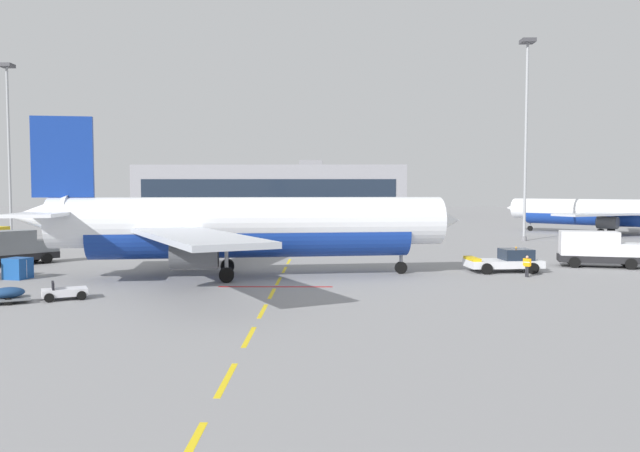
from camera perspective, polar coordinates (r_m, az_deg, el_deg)
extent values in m
plane|color=gray|center=(63.38, 17.53, -2.92)|extent=(400.00, 400.00, 0.00)
cube|color=yellow|center=(17.03, -12.18, -19.90)|extent=(0.24, 4.00, 0.01)
cube|color=yellow|center=(22.59, -8.71, -13.96)|extent=(0.24, 4.00, 0.01)
cube|color=yellow|center=(28.65, -6.63, -10.22)|extent=(0.24, 4.00, 0.01)
cube|color=yellow|center=(34.47, -5.37, -7.90)|extent=(0.24, 4.00, 0.01)
cube|color=yellow|center=(40.19, -4.50, -6.29)|extent=(0.24, 4.00, 0.01)
cube|color=yellow|center=(45.63, -3.89, -5.14)|extent=(0.24, 4.00, 0.01)
cube|color=yellow|center=(51.96, -3.34, -4.10)|extent=(0.24, 4.00, 0.01)
cube|color=yellow|center=(58.10, -2.92, -3.32)|extent=(0.24, 4.00, 0.01)
cube|color=yellow|center=(64.66, -2.56, -2.64)|extent=(0.24, 4.00, 0.01)
cube|color=yellow|center=(71.69, -2.26, -2.06)|extent=(0.24, 4.00, 0.01)
cube|color=yellow|center=(78.20, -2.02, -1.61)|extent=(0.24, 4.00, 0.01)
cube|color=yellow|center=(85.26, -1.80, -1.20)|extent=(0.24, 4.00, 0.01)
cube|color=yellow|center=(91.67, -1.64, -0.89)|extent=(0.24, 4.00, 0.01)
cube|color=yellow|center=(99.15, -1.47, -0.57)|extent=(0.24, 4.00, 0.01)
cube|color=yellow|center=(105.43, -1.35, -0.34)|extent=(0.24, 4.00, 0.01)
cube|color=#B21414|center=(42.93, -4.17, -5.67)|extent=(8.00, 0.40, 0.01)
cylinder|color=white|center=(47.73, -6.31, 0.41)|extent=(30.33, 8.18, 3.80)
cylinder|color=navy|center=(47.79, -6.30, -0.85)|extent=(24.75, 7.05, 3.50)
cone|color=white|center=(50.43, 11.05, 0.52)|extent=(4.01, 4.20, 3.72)
cone|color=white|center=(49.83, -24.73, 0.79)|extent=(4.63, 3.81, 3.23)
cube|color=#192333|center=(50.07, 9.92, 1.27)|extent=(2.00, 3.05, 0.60)
cube|color=navy|center=(49.38, -22.90, 5.95)|extent=(4.41, 1.00, 6.00)
cube|color=white|center=(52.61, -22.63, 1.27)|extent=(4.10, 6.80, 0.24)
cube|color=white|center=(46.45, -24.64, 0.98)|extent=(4.10, 6.80, 0.24)
cube|color=#B7BCC6|center=(56.29, -10.59, 0.32)|extent=(7.91, 17.60, 0.36)
cube|color=#B7BCC6|center=(39.34, -11.76, -0.95)|extent=(12.16, 17.28, 0.36)
cylinder|color=#4C4F54|center=(53.40, -10.89, -1.40)|extent=(3.47, 2.55, 2.10)
cylinder|color=black|center=(53.34, -9.17, -1.39)|extent=(0.38, 1.78, 1.79)
cylinder|color=#4C4F54|center=(42.46, -11.66, -2.60)|extent=(3.47, 2.55, 2.10)
cylinder|color=black|center=(42.39, -9.50, -2.59)|extent=(0.38, 1.78, 1.79)
cylinder|color=gray|center=(49.68, 7.58, -2.35)|extent=(0.28, 0.28, 2.67)
cylinder|color=black|center=(49.83, 7.57, -3.88)|extent=(1.02, 0.42, 0.99)
cylinder|color=gray|center=(50.49, -8.64, -2.24)|extent=(0.28, 0.28, 2.61)
cylinder|color=black|center=(50.97, -8.62, -3.66)|extent=(1.14, 0.51, 1.10)
cylinder|color=black|center=(50.28, -8.63, -3.76)|extent=(1.14, 0.51, 1.10)
cylinder|color=gray|center=(45.31, -8.73, -2.87)|extent=(0.28, 0.28, 2.61)
cylinder|color=black|center=(45.82, -8.71, -4.44)|extent=(1.14, 0.51, 1.10)
cylinder|color=black|center=(45.12, -8.72, -4.56)|extent=(1.14, 0.51, 1.10)
cube|color=silver|center=(52.78, 16.73, -3.36)|extent=(6.24, 3.36, 0.60)
cube|color=#192333|center=(53.11, 17.82, -2.53)|extent=(2.59, 2.35, 0.90)
cube|color=yellow|center=(51.82, 14.02, -2.97)|extent=(0.94, 2.58, 0.24)
sphere|color=orange|center=(53.06, 17.83, -1.93)|extent=(0.16, 0.16, 0.16)
cylinder|color=black|center=(50.83, 15.29, -3.87)|extent=(0.93, 0.48, 0.90)
cylinder|color=black|center=(53.44, 14.25, -3.51)|extent=(0.93, 0.48, 0.90)
cylinder|color=black|center=(52.27, 19.25, -3.75)|extent=(0.93, 0.48, 0.90)
cylinder|color=black|center=(54.82, 18.05, -3.40)|extent=(0.93, 0.48, 0.90)
cylinder|color=white|center=(103.99, 24.25, 1.39)|extent=(21.37, 20.58, 3.33)
cylinder|color=navy|center=(104.02, 24.24, 0.89)|extent=(17.63, 17.01, 3.06)
cone|color=white|center=(109.18, 17.74, 1.60)|extent=(4.47, 4.47, 3.26)
cube|color=#192333|center=(108.76, 18.18, 1.90)|extent=(2.73, 2.77, 0.53)
cube|color=#B7BCC6|center=(95.83, 24.68, 1.00)|extent=(15.16, 10.52, 0.32)
cube|color=#B7BCC6|center=(109.96, 27.28, 1.19)|extent=(9.96, 15.29, 0.32)
cylinder|color=#4C4F54|center=(98.31, 25.25, 0.29)|extent=(3.30, 3.26, 1.84)
cylinder|color=black|center=(98.77, 24.48, 0.32)|extent=(1.15, 1.20, 1.56)
cylinder|color=#4C4F54|center=(107.46, 26.92, 0.48)|extent=(3.30, 3.26, 1.84)
cylinder|color=black|center=(107.88, 26.21, 0.51)|extent=(1.15, 1.20, 1.56)
cylinder|color=gray|center=(108.06, 19.03, 0.42)|extent=(0.25, 0.25, 2.33)
cylinder|color=black|center=(108.12, 19.02, -0.20)|extent=(0.80, 0.78, 0.87)
cylinder|color=gray|center=(101.34, 24.71, 0.13)|extent=(0.25, 0.25, 2.28)
cylinder|color=black|center=(101.11, 24.64, -0.53)|extent=(0.91, 0.89, 0.96)
cylinder|color=black|center=(101.69, 24.76, -0.51)|extent=(0.91, 0.89, 0.96)
cylinder|color=gray|center=(105.64, 25.54, 0.22)|extent=(0.25, 0.25, 2.28)
cylinder|color=black|center=(105.41, 25.47, -0.40)|extent=(0.91, 0.89, 0.96)
cylinder|color=black|center=(105.99, 25.58, -0.39)|extent=(0.91, 0.89, 0.96)
cube|color=black|center=(59.08, 24.69, -2.79)|extent=(7.38, 4.15, 0.60)
cube|color=silver|center=(59.40, 26.91, -1.99)|extent=(2.90, 2.85, 1.10)
cube|color=silver|center=(58.81, 23.78, -1.47)|extent=(5.22, 3.56, 2.10)
cylinder|color=black|center=(60.67, 26.60, -2.93)|extent=(1.00, 0.52, 0.96)
cylinder|color=black|center=(58.33, 27.04, -3.18)|extent=(1.00, 0.52, 0.96)
cylinder|color=black|center=(59.98, 22.39, -2.90)|extent=(1.00, 0.52, 0.96)
cylinder|color=black|center=(57.61, 22.66, -3.15)|extent=(1.00, 0.52, 0.96)
cube|color=yellow|center=(70.45, -27.43, -1.23)|extent=(2.33, 2.40, 1.10)
cube|color=#192333|center=(71.46, -27.01, -1.08)|extent=(1.92, 0.08, 0.64)
cylinder|color=black|center=(69.93, -26.56, -2.15)|extent=(0.29, 0.96, 0.96)
cube|color=black|center=(61.79, -26.50, -2.58)|extent=(6.39, 6.86, 0.60)
cube|color=gray|center=(62.61, -24.56, -1.68)|extent=(3.30, 3.31, 1.10)
cube|color=#192333|center=(63.08, -23.60, -1.53)|extent=(1.49, 1.30, 0.64)
cube|color=gray|center=(61.32, -27.38, -1.38)|extent=(4.93, 5.17, 2.10)
cylinder|color=black|center=(63.78, -25.03, -2.60)|extent=(0.84, 0.91, 0.96)
cylinder|color=black|center=(61.60, -24.14, -2.78)|extent=(0.84, 0.91, 0.96)
cube|color=silver|center=(40.98, -22.73, -5.71)|extent=(2.95, 2.42, 0.44)
cube|color=black|center=(40.89, -23.65, -5.18)|extent=(0.61, 1.05, 0.56)
cylinder|color=black|center=(41.76, -21.53, -5.76)|extent=(0.58, 0.41, 0.56)
cylinder|color=black|center=(40.39, -21.36, -6.06)|extent=(0.58, 0.41, 0.56)
cylinder|color=black|center=(41.66, -24.04, -5.84)|extent=(0.58, 0.41, 0.56)
cylinder|color=black|center=(40.28, -23.96, -6.15)|extent=(0.58, 0.41, 0.56)
cube|color=slate|center=(40.95, -27.08, -6.07)|extent=(2.82, 2.42, 0.12)
ellipsoid|color=navy|center=(40.89, -27.09, -5.55)|extent=(2.17, 1.89, 0.64)
cylinder|color=black|center=(41.62, -27.06, -6.01)|extent=(0.46, 0.32, 0.44)
cylinder|color=black|center=(40.29, -27.09, -6.31)|extent=(0.46, 0.32, 0.44)
cylinder|color=#232328|center=(50.11, 18.81, -4.08)|extent=(0.16, 0.16, 0.83)
cylinder|color=#232328|center=(50.31, 18.68, -4.05)|extent=(0.16, 0.16, 0.83)
cube|color=orange|center=(50.12, 18.76, -3.24)|extent=(0.52, 0.46, 0.62)
cube|color=silver|center=(50.12, 18.76, -3.21)|extent=(0.53, 0.48, 0.06)
sphere|color=tan|center=(50.08, 18.77, -2.76)|extent=(0.22, 0.22, 0.22)
cylinder|color=orange|center=(49.99, 19.06, -3.23)|extent=(0.09, 0.09, 0.56)
cylinder|color=orange|center=(50.25, 18.46, -3.19)|extent=(0.09, 0.09, 0.56)
cube|color=#194C9E|center=(51.92, -26.37, -3.56)|extent=(1.93, 1.90, 1.60)
cube|color=silver|center=(51.92, -26.37, -3.56)|extent=(1.58, 0.44, 1.36)
cylinder|color=slate|center=(99.55, -26.84, -0.74)|extent=(0.70, 0.70, 0.60)
cylinder|color=#9EA0A5|center=(99.50, -27.02, 6.11)|extent=(0.36, 0.36, 24.40)
cube|color=#3F3F44|center=(100.95, -27.21, 13.19)|extent=(1.80, 1.80, 0.50)
cylinder|color=slate|center=(86.49, 18.50, -1.11)|extent=(0.70, 0.70, 0.60)
cylinder|color=#9EA0A5|center=(86.49, 18.65, 7.37)|extent=(0.36, 0.36, 26.20)
cube|color=#3F3F44|center=(88.49, 18.82, 16.03)|extent=(1.80, 1.80, 0.50)
cube|color=gray|center=(161.15, -4.44, 3.23)|extent=(67.26, 24.90, 13.06)
cube|color=#192333|center=(148.69, -4.86, 3.47)|extent=(61.88, 0.12, 4.70)
cube|color=gray|center=(160.75, -0.85, 5.85)|extent=(6.00, 5.00, 1.60)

